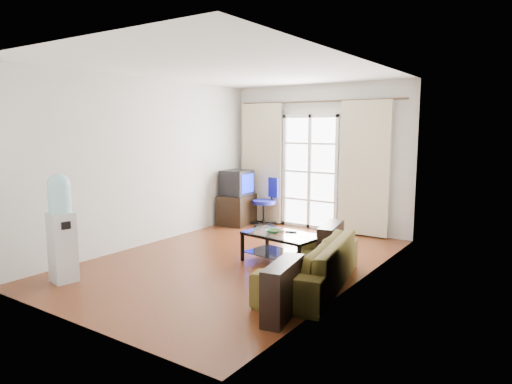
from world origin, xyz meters
TOP-DOWN VIEW (x-y plane):
  - floor at (0.00, 0.00)m, footprint 5.20×5.20m
  - ceiling at (0.00, 0.00)m, footprint 5.20×5.20m
  - wall_back at (0.00, 2.60)m, footprint 3.60×0.02m
  - wall_front at (0.00, -2.60)m, footprint 3.60×0.02m
  - wall_left at (-1.80, 0.00)m, footprint 0.02×5.20m
  - wall_right at (1.80, 0.00)m, footprint 0.02×5.20m
  - french_door at (-0.15, 2.54)m, footprint 1.16×0.06m
  - curtain_rod at (0.00, 2.50)m, footprint 3.30×0.04m
  - curtain_left at (-1.20, 2.48)m, footprint 0.90×0.07m
  - curtain_right at (0.95, 2.48)m, footprint 0.90×0.07m
  - radiator at (0.80, 2.50)m, footprint 0.64×0.12m
  - sofa at (1.37, -0.33)m, footprint 2.26×1.51m
  - coffee_table at (0.61, 0.26)m, footprint 1.14×0.75m
  - bowl at (0.51, 0.21)m, footprint 0.22×0.22m
  - book at (0.41, 0.32)m, footprint 0.38×0.38m
  - remote at (0.68, 0.39)m, footprint 0.17×0.10m
  - tv_stand at (-1.50, 2.07)m, footprint 0.65×0.88m
  - crt_tv at (-1.50, 2.02)m, footprint 0.57×0.56m
  - task_chair at (-0.98, 2.28)m, footprint 0.79×0.79m
  - water_cooler at (-1.25, -1.93)m, footprint 0.33×0.33m

SIDE VIEW (x-z plane):
  - floor at x=0.00m, z-range 0.00..0.00m
  - task_chair at x=-0.98m, z-range -0.19..0.74m
  - coffee_table at x=0.61m, z-range 0.06..0.50m
  - sofa at x=1.37m, z-range 0.00..0.58m
  - tv_stand at x=-1.50m, z-range 0.00..0.59m
  - radiator at x=0.80m, z-range 0.01..0.65m
  - remote at x=0.68m, z-range 0.44..0.45m
  - book at x=0.41m, z-range 0.44..0.46m
  - bowl at x=0.51m, z-range 0.44..0.49m
  - water_cooler at x=-1.25m, z-range 0.03..1.39m
  - crt_tv at x=-1.50m, z-range 0.59..1.08m
  - french_door at x=-0.15m, z-range 0.00..2.15m
  - curtain_left at x=-1.20m, z-range 0.02..2.38m
  - curtain_right at x=0.95m, z-range 0.02..2.38m
  - wall_back at x=0.00m, z-range 0.00..2.70m
  - wall_front at x=0.00m, z-range 0.00..2.70m
  - wall_left at x=-1.80m, z-range 0.00..2.70m
  - wall_right at x=1.80m, z-range 0.00..2.70m
  - curtain_rod at x=0.00m, z-range 2.36..2.40m
  - ceiling at x=0.00m, z-range 2.70..2.70m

